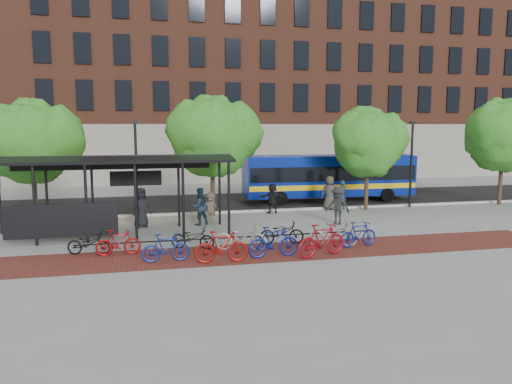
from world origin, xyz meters
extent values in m
plane|color=#9E9E99|center=(0.00, 0.00, 0.00)|extent=(160.00, 160.00, 0.00)
cube|color=black|center=(0.00, 8.00, 0.01)|extent=(160.00, 8.00, 0.01)
cube|color=#B7B7B2|center=(0.00, 4.00, 0.06)|extent=(160.00, 0.25, 0.12)
cube|color=maroon|center=(-2.00, -5.00, 0.00)|extent=(24.00, 3.00, 0.01)
cube|color=black|center=(-3.30, -4.10, 0.00)|extent=(12.00, 0.05, 0.95)
cube|color=brown|center=(10.00, 26.00, 10.00)|extent=(55.00, 14.00, 20.00)
cube|color=#7A664C|center=(-16.00, 40.00, 15.00)|extent=(22.00, 22.00, 30.00)
cylinder|color=black|center=(-11.00, -1.85, 1.65)|extent=(0.12, 0.12, 3.30)
cylinder|color=black|center=(-11.00, 0.85, 1.65)|extent=(0.12, 0.12, 3.30)
cylinder|color=black|center=(-9.00, -1.85, 1.65)|extent=(0.12, 0.12, 3.30)
cylinder|color=black|center=(-9.00, 0.85, 1.65)|extent=(0.12, 0.12, 3.30)
cylinder|color=black|center=(-7.00, -1.85, 1.65)|extent=(0.12, 0.12, 3.30)
cylinder|color=black|center=(-7.00, 0.85, 1.65)|extent=(0.12, 0.12, 3.30)
cylinder|color=black|center=(-5.00, -1.85, 1.65)|extent=(0.12, 0.12, 3.30)
cylinder|color=black|center=(-5.00, 0.85, 1.65)|extent=(0.12, 0.12, 3.30)
cylinder|color=black|center=(-3.00, -1.85, 1.65)|extent=(0.12, 0.12, 3.30)
cylinder|color=black|center=(-3.00, 0.85, 1.65)|extent=(0.12, 0.12, 3.30)
cube|color=black|center=(-10.00, -1.90, 1.00)|extent=(4.50, 0.08, 1.40)
cube|color=black|center=(-8.00, -1.20, 3.45)|extent=(10.60, 1.65, 0.29)
cube|color=black|center=(-8.00, 0.20, 3.45)|extent=(10.60, 1.65, 0.29)
cube|color=black|center=(-8.00, 0.90, 3.05)|extent=(9.00, 0.10, 0.40)
cube|color=black|center=(-7.00, 0.95, 2.40)|extent=(2.40, 0.12, 0.70)
cube|color=#FF7200|center=(-7.00, 1.03, 2.40)|extent=(2.20, 0.02, 0.55)
cylinder|color=#382619|center=(-12.00, 3.30, 1.19)|extent=(0.24, 0.24, 2.38)
sphere|color=#30721E|center=(-12.00, 3.30, 3.98)|extent=(4.00, 4.00, 4.00)
sphere|color=#30721E|center=(-11.00, 3.50, 4.28)|extent=(3.20, 3.20, 3.20)
sphere|color=#30721E|center=(-12.80, 3.00, 4.38)|extent=(3.00, 3.00, 3.00)
sphere|color=#30721E|center=(-11.90, 3.70, 4.78)|extent=(2.80, 2.80, 2.80)
cylinder|color=#382619|center=(-3.00, 3.30, 1.26)|extent=(0.24, 0.24, 2.52)
sphere|color=#30721E|center=(-3.00, 3.30, 4.20)|extent=(4.20, 4.20, 4.20)
sphere|color=#30721E|center=(-1.95, 3.50, 4.50)|extent=(3.36, 3.36, 3.36)
sphere|color=#30721E|center=(-3.84, 3.00, 4.60)|extent=(3.15, 3.15, 3.15)
sphere|color=#30721E|center=(-2.90, 3.70, 5.00)|extent=(2.94, 2.94, 2.94)
cylinder|color=#382619|center=(6.00, 3.30, 1.14)|extent=(0.24, 0.24, 2.27)
sphere|color=#30721E|center=(6.00, 3.30, 3.79)|extent=(3.80, 3.80, 3.80)
sphere|color=#30721E|center=(6.95, 3.50, 4.09)|extent=(3.04, 3.04, 3.04)
sphere|color=#30721E|center=(5.24, 3.00, 4.20)|extent=(2.85, 2.85, 2.85)
sphere|color=#30721E|center=(6.10, 3.70, 4.59)|extent=(2.66, 2.66, 2.66)
cylinder|color=#382619|center=(15.00, 3.30, 1.22)|extent=(0.24, 0.24, 2.45)
sphere|color=#30721E|center=(15.00, 3.30, 4.21)|extent=(4.40, 4.40, 4.40)
sphere|color=#30721E|center=(14.12, 3.00, 4.61)|extent=(3.30, 3.30, 3.30)
sphere|color=#30721E|center=(15.10, 3.70, 5.01)|extent=(3.08, 3.08, 3.08)
cylinder|color=black|center=(-7.00, 3.60, 2.50)|extent=(0.14, 0.14, 5.00)
cube|color=black|center=(-7.00, 3.60, 5.05)|extent=(0.35, 0.20, 0.15)
cylinder|color=black|center=(9.00, 3.60, 2.50)|extent=(0.14, 0.14, 5.00)
cube|color=black|center=(9.00, 3.60, 5.05)|extent=(0.35, 0.20, 0.15)
cube|color=navy|center=(5.09, 6.95, 1.68)|extent=(11.12, 2.68, 2.54)
cube|color=black|center=(5.09, 6.95, 1.89)|extent=(10.90, 2.72, 0.92)
cube|color=yellow|center=(5.09, 6.95, 1.06)|extent=(11.02, 2.73, 0.32)
cube|color=navy|center=(5.09, 6.95, 2.91)|extent=(10.90, 2.44, 0.17)
cylinder|color=black|center=(1.51, 5.84, 0.44)|extent=(0.89, 0.28, 0.89)
cylinder|color=black|center=(1.58, 8.24, 0.44)|extent=(0.89, 0.28, 0.89)
cylinder|color=black|center=(8.59, 5.66, 0.44)|extent=(0.89, 0.28, 0.89)
cylinder|color=black|center=(8.66, 8.06, 0.44)|extent=(0.89, 0.28, 0.89)
imported|color=black|center=(-8.76, -3.86, 0.44)|extent=(1.77, 1.03, 0.88)
imported|color=#9A0E0E|center=(-7.66, -4.19, 0.50)|extent=(1.70, 0.59, 1.00)
imported|color=navy|center=(-5.94, -5.50, 0.52)|extent=(1.74, 0.56, 1.04)
imported|color=black|center=(-4.81, -3.82, 0.46)|extent=(1.86, 1.23, 0.92)
imported|color=maroon|center=(-4.00, -6.08, 0.59)|extent=(1.96, 0.60, 1.17)
imported|color=#B7B8BA|center=(-2.98, -4.50, 0.54)|extent=(2.19, 1.37, 1.09)
imported|color=navy|center=(-2.00, -5.76, 0.59)|extent=(1.99, 0.67, 1.18)
imported|color=black|center=(-1.13, -3.85, 0.49)|extent=(1.92, 0.87, 0.97)
imported|color=#9F0E1A|center=(-0.21, -6.09, 0.63)|extent=(2.19, 1.18, 1.26)
imported|color=#98989A|center=(0.79, -4.68, 0.53)|extent=(2.13, 1.15, 1.06)
imported|color=navy|center=(1.78, -4.97, 0.52)|extent=(1.81, 0.85, 1.05)
imported|color=black|center=(-6.79, 1.06, 0.96)|extent=(1.10, 0.90, 1.93)
imported|color=#433936|center=(-6.87, 1.40, 0.83)|extent=(0.64, 0.45, 1.66)
imported|color=#1A2D3D|center=(-3.99, 1.00, 0.92)|extent=(1.09, 0.97, 1.85)
imported|color=#65574B|center=(-3.43, 1.22, 0.79)|extent=(1.04, 0.63, 1.58)
imported|color=black|center=(0.38, 3.41, 0.85)|extent=(1.58, 0.53, 1.69)
imported|color=#403A33|center=(3.94, 3.80, 0.99)|extent=(1.11, 0.89, 1.98)
imported|color=#1E2F46|center=(4.68, 3.78, 0.86)|extent=(0.68, 0.49, 1.71)
imported|color=#242424|center=(2.72, -0.44, 0.94)|extent=(1.38, 1.30, 1.88)
camera|label=1|loc=(-6.67, -23.34, 4.90)|focal=35.00mm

